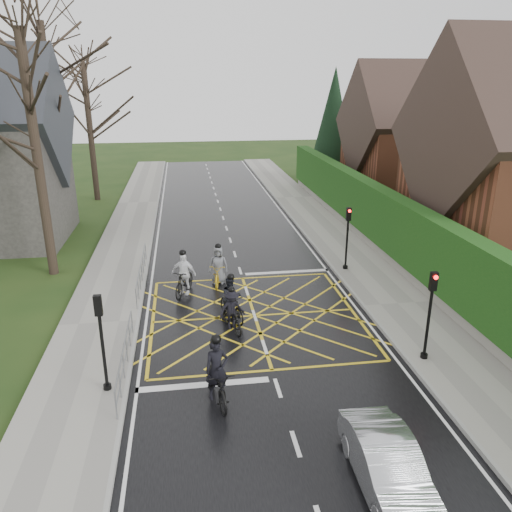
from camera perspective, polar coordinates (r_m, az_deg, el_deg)
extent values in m
plane|color=black|center=(20.03, -0.17, -6.85)|extent=(120.00, 120.00, 0.00)
cube|color=black|center=(20.03, -0.17, -6.84)|extent=(9.00, 80.00, 0.01)
cube|color=gray|center=(21.60, 15.87, -5.39)|extent=(3.00, 80.00, 0.15)
cube|color=gray|center=(20.13, -17.48, -7.45)|extent=(3.00, 80.00, 0.15)
cube|color=slate|center=(27.27, 14.31, 0.63)|extent=(0.50, 38.00, 0.70)
cube|color=#143D10|center=(26.77, 14.62, 4.18)|extent=(0.90, 38.00, 2.80)
cube|color=brown|center=(40.16, 17.56, 10.19)|extent=(9.00, 8.00, 6.00)
cube|color=#32241E|center=(39.84, 18.00, 14.30)|extent=(9.80, 8.80, 8.80)
cube|color=brown|center=(40.97, 21.96, 17.65)|extent=(0.70, 0.70, 1.60)
cylinder|color=black|center=(46.48, 8.53, 9.03)|extent=(0.50, 0.50, 1.20)
cone|color=black|center=(45.90, 8.81, 14.44)|extent=(4.60, 4.60, 10.00)
cylinder|color=black|center=(24.86, -23.69, 10.06)|extent=(0.44, 0.44, 11.00)
cylinder|color=black|center=(32.76, -22.06, 13.08)|extent=(0.44, 0.44, 12.00)
cylinder|color=black|center=(40.52, -18.38, 13.05)|extent=(0.44, 0.44, 10.00)
cylinder|color=slate|center=(16.44, -14.86, -9.91)|extent=(0.05, 5.00, 0.05)
cylinder|color=slate|center=(16.66, -14.72, -11.26)|extent=(0.04, 5.00, 0.04)
cylinder|color=slate|center=(14.61, -15.69, -16.42)|extent=(0.04, 0.04, 1.00)
cylinder|color=slate|center=(18.87, -13.97, -7.53)|extent=(0.04, 0.04, 1.00)
cylinder|color=slate|center=(23.25, -13.02, -0.86)|extent=(0.05, 6.00, 0.05)
cylinder|color=slate|center=(23.40, -12.94, -1.89)|extent=(0.04, 6.00, 0.04)
cylinder|color=slate|center=(20.67, -13.50, -5.03)|extent=(0.04, 0.04, 1.00)
cylinder|color=slate|center=(26.23, -12.49, 0.38)|extent=(0.04, 0.04, 1.00)
cylinder|color=black|center=(24.40, 10.34, 1.55)|extent=(0.10, 0.10, 3.00)
cylinder|color=black|center=(24.85, 10.15, -1.41)|extent=(0.24, 0.24, 0.30)
cube|color=black|center=(24.02, 10.54, 4.73)|extent=(0.22, 0.16, 0.62)
sphere|color=#FF0C0C|center=(23.86, 10.66, 5.07)|extent=(0.14, 0.14, 0.14)
cylinder|color=black|center=(17.24, 19.10, -7.06)|extent=(0.10, 0.10, 3.00)
cylinder|color=black|center=(17.86, 18.61, -10.94)|extent=(0.24, 0.24, 0.30)
cube|color=black|center=(16.68, 19.62, -2.74)|extent=(0.22, 0.16, 0.62)
sphere|color=#FF0C0C|center=(16.52, 19.88, -2.32)|extent=(0.14, 0.14, 0.14)
cylinder|color=black|center=(15.40, -17.08, -10.14)|extent=(0.10, 0.10, 3.00)
cylinder|color=black|center=(16.09, -16.59, -14.33)|extent=(0.24, 0.24, 0.30)
cube|color=black|center=(14.78, -17.61, -5.40)|extent=(0.22, 0.16, 0.62)
sphere|color=#FF0C0C|center=(14.82, -17.62, -4.58)|extent=(0.14, 0.14, 0.14)
imported|color=black|center=(15.02, -4.43, -14.25)|extent=(1.10, 2.24, 1.13)
imported|color=black|center=(14.89, -4.49, -12.78)|extent=(0.77, 0.57, 1.92)
sphere|color=black|center=(14.39, -4.60, -9.48)|extent=(0.30, 0.30, 0.30)
imported|color=black|center=(19.49, -2.81, -5.79)|extent=(1.22, 1.96, 1.14)
imported|color=black|center=(19.46, -2.86, -4.85)|extent=(1.04, 0.93, 1.75)
sphere|color=black|center=(19.11, -2.90, -2.41)|extent=(0.27, 0.27, 0.27)
imported|color=black|center=(18.80, -2.74, -7.16)|extent=(1.10, 1.86, 0.92)
imported|color=black|center=(18.75, -2.78, -6.14)|extent=(1.14, 0.85, 1.57)
sphere|color=black|center=(18.42, -2.82, -3.88)|extent=(0.25, 0.25, 0.25)
imported|color=black|center=(21.93, -8.22, -2.89)|extent=(1.28, 2.11, 1.23)
imported|color=white|center=(21.90, -8.27, -2.00)|extent=(1.19, 0.83, 1.87)
sphere|color=black|center=(21.57, -8.39, 0.36)|extent=(0.29, 0.29, 0.29)
imported|color=#B99116|center=(22.94, -4.27, -1.96)|extent=(1.05, 2.07, 1.04)
imported|color=slate|center=(22.90, -4.31, -1.02)|extent=(0.95, 0.71, 1.76)
sphere|color=black|center=(22.60, -4.37, 1.11)|extent=(0.28, 0.28, 0.28)
imported|color=#AFB1B6|center=(12.63, 14.86, -22.25)|extent=(1.38, 3.76, 1.23)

